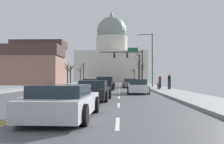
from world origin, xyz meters
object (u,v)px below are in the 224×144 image
(street_lamp_right, at_px, (150,55))
(bicycle_parked, at_px, (159,86))
(sedan_near_04, at_px, (94,91))
(sedan_near_05, at_px, (64,102))
(pedestrian_01, at_px, (160,81))
(sedan_near_00, at_px, (130,83))
(sedan_oncoming_00, at_px, (94,82))
(sedan_oncoming_01, at_px, (86,81))
(pickup_truck_near_02, at_px, (105,84))
(pedestrian_00, at_px, (169,81))
(sedan_near_03, at_px, (138,87))
(signal_gantry, at_px, (130,58))
(sedan_near_01, at_px, (130,83))

(street_lamp_right, height_order, bicycle_parked, street_lamp_right)
(sedan_near_04, xyz_separation_m, sedan_near_05, (-0.29, -7.11, -0.01))
(sedan_near_05, bearing_deg, pedestrian_01, 73.31)
(sedan_near_00, distance_m, sedan_near_05, 34.22)
(sedan_near_05, bearing_deg, sedan_oncoming_00, 94.68)
(pedestrian_01, bearing_deg, sedan_near_00, 106.71)
(street_lamp_right, distance_m, sedan_oncoming_01, 31.12)
(sedan_oncoming_01, height_order, pedestrian_01, pedestrian_01)
(sedan_near_05, height_order, bicycle_parked, sedan_near_05)
(pickup_truck_near_02, distance_m, sedan_near_05, 20.87)
(pedestrian_00, bearing_deg, bicycle_parked, -166.29)
(street_lamp_right, distance_m, pedestrian_01, 5.78)
(street_lamp_right, relative_size, sedan_near_03, 1.79)
(sedan_near_03, height_order, pedestrian_00, pedestrian_00)
(sedan_near_04, bearing_deg, sedan_oncoming_01, 98.20)
(street_lamp_right, xyz_separation_m, sedan_near_05, (-6.26, -27.57, -4.13))
(sedan_oncoming_00, bearing_deg, pedestrian_00, -65.69)
(street_lamp_right, xyz_separation_m, pedestrian_00, (1.25, -7.44, -3.59))
(signal_gantry, height_order, pedestrian_00, signal_gantry)
(sedan_oncoming_00, bearing_deg, bicycle_parked, -68.38)
(sedan_near_03, relative_size, pedestrian_00, 2.49)
(signal_gantry, xyz_separation_m, sedan_near_01, (-0.39, -9.27, -4.34))
(sedan_oncoming_01, height_order, bicycle_parked, sedan_oncoming_01)
(sedan_near_00, height_order, pedestrian_00, pedestrian_00)
(sedan_near_01, relative_size, sedan_near_05, 0.92)
(signal_gantry, height_order, sedan_near_00, signal_gantry)
(signal_gantry, distance_m, sedan_oncoming_01, 21.59)
(sedan_oncoming_00, bearing_deg, sedan_near_01, -67.50)
(sedan_near_03, relative_size, sedan_near_04, 0.99)
(sedan_near_03, relative_size, sedan_oncoming_01, 0.94)
(sedan_near_01, height_order, sedan_oncoming_01, sedan_near_01)
(signal_gantry, height_order, street_lamp_right, street_lamp_right)
(pickup_truck_near_02, height_order, sedan_near_04, pickup_truck_near_02)
(sedan_oncoming_01, bearing_deg, sedan_near_03, -76.13)
(pickup_truck_near_02, bearing_deg, sedan_near_05, -90.31)
(sedan_oncoming_01, xyz_separation_m, bicycle_parked, (12.95, -35.74, -0.10))
(sedan_near_03, xyz_separation_m, sedan_oncoming_00, (-7.21, 30.75, -0.00))
(sedan_oncoming_01, bearing_deg, pedestrian_01, -67.20)
(sedan_oncoming_01, bearing_deg, sedan_oncoming_00, -74.22)
(pedestrian_00, distance_m, pedestrian_01, 3.06)
(sedan_near_05, xyz_separation_m, sedan_oncoming_01, (-6.69, 55.56, 0.02))
(signal_gantry, bearing_deg, pedestrian_00, -77.55)
(signal_gantry, relative_size, pickup_truck_near_02, 1.49)
(pedestrian_01, bearing_deg, pedestrian_00, -79.14)
(street_lamp_right, bearing_deg, sedan_near_05, -102.80)
(signal_gantry, bearing_deg, sedan_near_00, -91.43)
(sedan_oncoming_00, relative_size, pedestrian_01, 2.64)
(pickup_truck_near_02, relative_size, pedestrian_01, 3.26)
(pickup_truck_near_02, height_order, pedestrian_00, pedestrian_00)
(pickup_truck_near_02, xyz_separation_m, sedan_near_03, (3.42, -6.71, -0.10))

